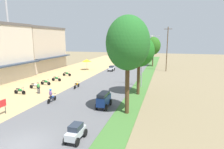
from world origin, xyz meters
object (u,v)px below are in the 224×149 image
pedestrian_on_shoulder (38,87)px  car_hatchback_silver (76,132)px  parked_motorbike_fifth (56,78)px  car_van_blue (104,99)px  median_tree_third (153,46)px  street_signboard (1,105)px  median_tree_second (139,51)px  streetlamp_near (142,57)px  parked_motorbike_second (20,91)px  car_sedan_white (111,68)px  parked_motorbike_third (35,86)px  streetlamp_mid (154,48)px  median_tree_nearest (128,44)px  motorbike_ahead_second (77,85)px  parked_motorbike_sixth (67,74)px  utility_pole_near (167,49)px  parked_motorbike_fourth (46,82)px  motorbike_foreground_rider (51,96)px  vendor_umbrella (87,60)px

pedestrian_on_shoulder → car_hatchback_silver: size_ratio=0.81×
parked_motorbike_fifth → car_van_blue: (12.07, -10.22, 0.47)m
median_tree_third → street_signboard: bearing=-107.2°
street_signboard → median_tree_second: (11.80, 10.87, 4.71)m
street_signboard → streetlamp_near: 19.28m
parked_motorbike_second → car_sedan_white: bearing=72.4°
parked_motorbike_third → car_van_blue: car_van_blue is taller
streetlamp_mid → car_sedan_white: size_ratio=3.68×
pedestrian_on_shoulder → median_tree_nearest: 14.70m
car_sedan_white → motorbike_ahead_second: 16.24m
street_signboard → streetlamp_mid: streetlamp_mid is taller
parked_motorbike_sixth → parked_motorbike_second: bearing=-89.3°
median_tree_second → utility_pole_near: 20.72m
parked_motorbike_third → parked_motorbike_sixth: same height
parked_motorbike_sixth → street_signboard: bearing=-79.5°
parked_motorbike_fourth → utility_pole_near: 27.21m
car_sedan_white → street_signboard: bearing=-96.7°
median_tree_second → median_tree_nearest: bearing=-91.1°
parked_motorbike_second → car_van_blue: bearing=-8.2°
car_van_blue → car_sedan_white: size_ratio=1.07×
median_tree_third → motorbike_foreground_rider: (-9.33, -33.48, -4.64)m
parked_motorbike_fifth → vendor_umbrella: bearing=88.8°
streetlamp_near → motorbike_ahead_second: 10.66m
car_van_blue → motorbike_foreground_rider: bearing=179.9°
parked_motorbike_third → median_tree_third: (15.23, 28.71, 4.94)m
median_tree_nearest → streetlamp_near: median_tree_nearest is taller
parked_motorbike_fifth → motorbike_ahead_second: 6.47m
pedestrian_on_shoulder → car_sedan_white: (4.52, 20.30, -0.22)m
motorbike_ahead_second → parked_motorbike_sixth: bearing=127.0°
parked_motorbike_sixth → street_signboard: (3.64, -19.63, 0.55)m
vendor_umbrella → pedestrian_on_shoulder: 20.46m
pedestrian_on_shoulder → utility_pole_near: 29.31m
streetlamp_mid → pedestrian_on_shoulder: bearing=-110.7°
median_tree_third → parked_motorbike_sixth: bearing=-129.8°
parked_motorbike_sixth → car_hatchback_silver: (12.73, -21.94, 0.19)m
parked_motorbike_second → parked_motorbike_third: 2.98m
parked_motorbike_fourth → parked_motorbike_fifth: (0.14, 2.96, 0.00)m
streetlamp_near → car_van_blue: streetlamp_near is taller
parked_motorbike_sixth → street_signboard: 19.97m
motorbike_foreground_rider → motorbike_ahead_second: size_ratio=1.00×
streetlamp_mid → car_hatchback_silver: bearing=-93.4°
parked_motorbike_sixth → vendor_umbrella: 8.45m
parked_motorbike_third → median_tree_nearest: bearing=-20.4°
parked_motorbike_second → parked_motorbike_fifth: (0.37, 8.42, 0.00)m
vendor_umbrella → car_van_blue: (11.80, -23.14, -1.28)m
median_tree_nearest → car_hatchback_silver: 9.17m
median_tree_second → car_hatchback_silver: (-2.71, -13.18, -5.07)m
car_hatchback_silver → motorbike_foreground_rider: (-6.58, 7.04, 0.11)m
parked_motorbike_third → pedestrian_on_shoulder: 2.94m
pedestrian_on_shoulder → median_tree_nearest: size_ratio=0.17×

